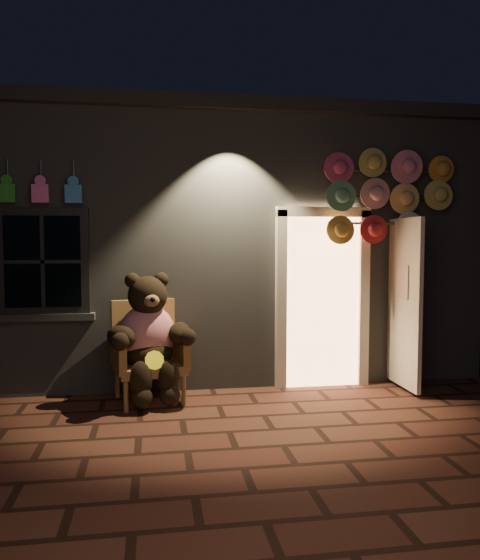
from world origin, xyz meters
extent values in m
plane|color=#512D1F|center=(0.00, 0.00, 0.00)|extent=(60.00, 60.00, 0.00)
cube|color=slate|center=(0.00, 4.00, 1.65)|extent=(7.00, 5.00, 3.30)
cube|color=black|center=(0.00, 4.00, 3.38)|extent=(7.30, 5.30, 0.16)
cube|color=black|center=(-1.90, 1.46, 1.55)|extent=(1.00, 0.10, 1.20)
cube|color=black|center=(-1.90, 1.43, 1.55)|extent=(0.82, 0.06, 1.02)
cube|color=slate|center=(-1.90, 1.46, 0.92)|extent=(1.10, 0.14, 0.08)
cube|color=#FFB272|center=(1.35, 1.48, 1.05)|extent=(0.92, 0.10, 2.10)
cube|color=beige|center=(0.83, 1.44, 1.05)|extent=(0.12, 0.12, 2.20)
cube|color=beige|center=(1.87, 1.44, 1.05)|extent=(0.12, 0.12, 2.20)
cube|color=beige|center=(1.35, 1.44, 2.13)|extent=(1.16, 0.12, 0.12)
cube|color=beige|center=(2.25, 1.10, 1.05)|extent=(0.05, 0.80, 2.00)
cube|color=#258123|center=(-2.25, 1.38, 2.30)|extent=(0.18, 0.07, 0.20)
cylinder|color=#59595E|center=(-2.25, 1.44, 2.55)|extent=(0.02, 0.02, 0.25)
cube|color=#E05CA4|center=(-1.90, 1.38, 2.30)|extent=(0.18, 0.07, 0.20)
cylinder|color=#59595E|center=(-1.90, 1.44, 2.55)|extent=(0.02, 0.02, 0.25)
cube|color=#377CC1|center=(-1.55, 1.38, 2.30)|extent=(0.18, 0.07, 0.20)
cylinder|color=#59595E|center=(-1.55, 1.44, 2.55)|extent=(0.02, 0.02, 0.25)
cube|color=olive|center=(-0.74, 1.11, 0.38)|extent=(0.85, 0.81, 0.10)
cube|color=olive|center=(-0.81, 1.41, 0.75)|extent=(0.73, 0.24, 0.72)
cube|color=olive|center=(-1.07, 1.02, 0.59)|extent=(0.21, 0.62, 0.41)
cube|color=olive|center=(-0.40, 1.16, 0.59)|extent=(0.21, 0.62, 0.41)
cylinder|color=olive|center=(-0.98, 0.76, 0.17)|extent=(0.05, 0.05, 0.33)
cylinder|color=olive|center=(-0.37, 0.89, 0.17)|extent=(0.05, 0.05, 0.33)
cylinder|color=olive|center=(-1.11, 1.33, 0.17)|extent=(0.05, 0.05, 0.33)
cylinder|color=olive|center=(-0.50, 1.46, 0.17)|extent=(0.05, 0.05, 0.33)
ellipsoid|color=red|center=(-0.76, 1.15, 0.74)|extent=(0.73, 0.63, 0.67)
ellipsoid|color=black|center=(-0.74, 1.08, 0.55)|extent=(0.61, 0.55, 0.31)
sphere|color=black|center=(-0.75, 1.10, 1.18)|extent=(0.51, 0.51, 0.43)
sphere|color=black|center=(-0.91, 1.10, 1.35)|extent=(0.17, 0.17, 0.17)
sphere|color=black|center=(-0.60, 1.17, 1.35)|extent=(0.17, 0.17, 0.17)
ellipsoid|color=olive|center=(-0.71, 0.91, 1.15)|extent=(0.19, 0.15, 0.13)
ellipsoid|color=black|center=(-1.03, 0.88, 0.77)|extent=(0.44, 0.50, 0.24)
ellipsoid|color=black|center=(-0.41, 1.02, 0.77)|extent=(0.30, 0.47, 0.24)
ellipsoid|color=black|center=(-0.83, 0.77, 0.32)|extent=(0.24, 0.24, 0.41)
ellipsoid|color=black|center=(-0.54, 0.83, 0.32)|extent=(0.24, 0.24, 0.41)
sphere|color=black|center=(-0.82, 0.72, 0.15)|extent=(0.22, 0.22, 0.22)
sphere|color=black|center=(-0.53, 0.78, 0.15)|extent=(0.22, 0.22, 0.22)
cylinder|color=yellow|center=(-0.68, 0.80, 0.53)|extent=(0.22, 0.13, 0.20)
cylinder|color=#59595E|center=(2.32, 1.38, 1.42)|extent=(0.04, 0.04, 2.83)
cylinder|color=#59595E|center=(2.01, 1.36, 2.62)|extent=(1.26, 0.03, 0.03)
cylinder|color=#59595E|center=(2.01, 1.36, 2.31)|extent=(1.26, 0.03, 0.03)
cylinder|color=#59595E|center=(2.01, 1.36, 1.99)|extent=(1.26, 0.03, 0.03)
cylinder|color=#B93F66|center=(1.50, 1.30, 2.68)|extent=(0.36, 0.11, 0.36)
cylinder|color=#AF9E49|center=(1.92, 1.27, 2.68)|extent=(0.36, 0.11, 0.36)
cylinder|color=pink|center=(2.34, 1.24, 2.68)|extent=(0.36, 0.11, 0.36)
cylinder|color=orange|center=(2.76, 1.30, 2.68)|extent=(0.36, 0.11, 0.36)
cylinder|color=#5B916A|center=(1.50, 1.27, 2.31)|extent=(0.36, 0.11, 0.36)
cylinder|color=tan|center=(1.92, 1.24, 2.31)|extent=(0.36, 0.11, 0.36)
cylinder|color=#F1BC68|center=(2.34, 1.30, 2.31)|extent=(0.36, 0.11, 0.36)
cylinder|color=#CDB855|center=(2.76, 1.27, 2.31)|extent=(0.36, 0.11, 0.36)
cylinder|color=gold|center=(1.50, 1.24, 1.94)|extent=(0.36, 0.11, 0.36)
cylinder|color=#A5232B|center=(1.92, 1.30, 1.94)|extent=(0.36, 0.11, 0.36)
cylinder|color=white|center=(2.34, 1.27, 1.94)|extent=(0.36, 0.11, 0.36)
camera|label=1|loc=(-0.69, -4.93, 1.77)|focal=35.00mm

